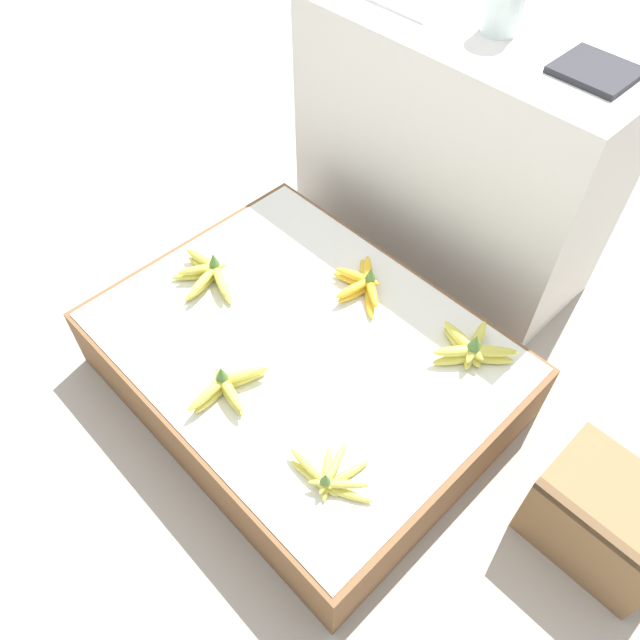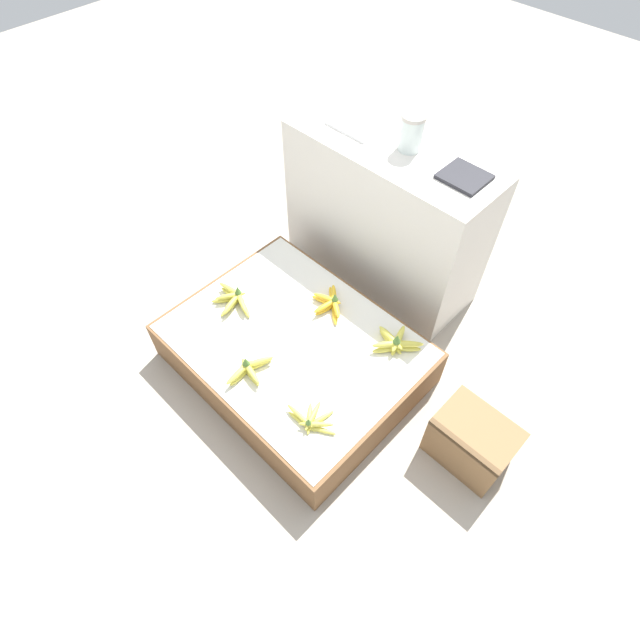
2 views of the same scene
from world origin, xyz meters
name	(u,v)px [view 2 (image 2 of 2)]	position (x,y,z in m)	size (l,w,h in m)	color
ground_plane	(296,367)	(0.00, 0.00, 0.00)	(10.00, 10.00, 0.00)	#A89E8E
display_platform	(295,354)	(0.00, 0.00, 0.12)	(1.18, 0.91, 0.25)	brown
back_vendor_table	(384,216)	(-0.15, 0.83, 0.42)	(1.11, 0.43, 0.84)	beige
wooden_crate	(472,441)	(0.90, 0.22, 0.14)	(0.34, 0.25, 0.28)	olive
banana_bunch_front_midleft	(249,369)	(-0.01, -0.27, 0.28)	(0.17, 0.25, 0.10)	gold
banana_bunch_front_midright	(311,421)	(0.37, -0.25, 0.27)	(0.24, 0.17, 0.08)	gold
banana_bunch_middle_left	(234,299)	(-0.38, -0.05, 0.28)	(0.27, 0.18, 0.10)	gold
banana_bunch_back_midleft	(330,303)	(-0.02, 0.27, 0.28)	(0.23, 0.21, 0.10)	gold
banana_bunch_back_midright	(396,343)	(0.38, 0.31, 0.28)	(0.23, 0.22, 0.11)	gold
glass_jar	(412,132)	(-0.09, 0.87, 0.93)	(0.11, 0.11, 0.17)	silver
foam_tray_white	(354,126)	(-0.39, 0.83, 0.85)	(0.26, 0.16, 0.02)	white
foam_tray_dark	(464,177)	(0.23, 0.86, 0.85)	(0.20, 0.19, 0.02)	#232328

